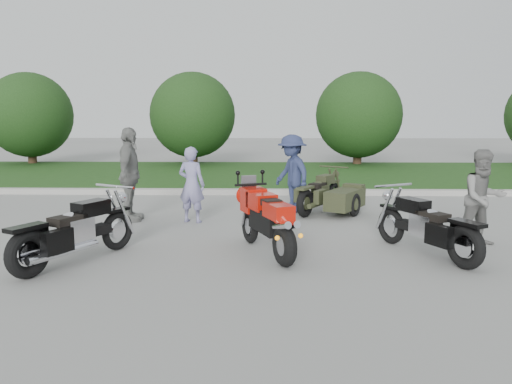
{
  "coord_description": "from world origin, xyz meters",
  "views": [
    {
      "loc": [
        0.2,
        -7.78,
        2.22
      ],
      "look_at": [
        -0.02,
        1.33,
        0.8
      ],
      "focal_mm": 35.0,
      "sensor_mm": 36.0,
      "label": 1
    }
  ],
  "objects_px": {
    "cruiser_sidecar": "(334,197)",
    "person_denim": "(292,174)",
    "sportbike_red": "(267,219)",
    "person_grey": "(483,198)",
    "person_back": "(130,175)",
    "person_stripe": "(192,185)",
    "cruiser_right": "(430,229)",
    "cruiser_left": "(72,234)"
  },
  "relations": [
    {
      "from": "sportbike_red",
      "to": "cruiser_sidecar",
      "type": "xyz_separation_m",
      "value": [
        1.5,
        3.32,
        -0.2
      ]
    },
    {
      "from": "cruiser_sidecar",
      "to": "person_grey",
      "type": "xyz_separation_m",
      "value": [
        2.17,
        -2.64,
        0.43
      ]
    },
    {
      "from": "cruiser_sidecar",
      "to": "person_denim",
      "type": "bearing_deg",
      "value": -163.16
    },
    {
      "from": "cruiser_sidecar",
      "to": "person_denim",
      "type": "height_order",
      "value": "person_denim"
    },
    {
      "from": "cruiser_sidecar",
      "to": "person_stripe",
      "type": "bearing_deg",
      "value": -132.31
    },
    {
      "from": "cruiser_right",
      "to": "person_grey",
      "type": "relative_size",
      "value": 1.27
    },
    {
      "from": "cruiser_sidecar",
      "to": "person_stripe",
      "type": "height_order",
      "value": "person_stripe"
    },
    {
      "from": "sportbike_red",
      "to": "person_back",
      "type": "xyz_separation_m",
      "value": [
        -2.87,
        2.52,
        0.4
      ]
    },
    {
      "from": "cruiser_right",
      "to": "person_denim",
      "type": "height_order",
      "value": "person_denim"
    },
    {
      "from": "cruiser_left",
      "to": "person_back",
      "type": "bearing_deg",
      "value": 117.23
    },
    {
      "from": "person_back",
      "to": "cruiser_right",
      "type": "bearing_deg",
      "value": -118.24
    },
    {
      "from": "person_stripe",
      "to": "cruiser_left",
      "type": "bearing_deg",
      "value": 84.01
    },
    {
      "from": "cruiser_sidecar",
      "to": "person_back",
      "type": "xyz_separation_m",
      "value": [
        -4.36,
        -0.8,
        0.59
      ]
    },
    {
      "from": "cruiser_right",
      "to": "person_back",
      "type": "distance_m",
      "value": 6.03
    },
    {
      "from": "cruiser_sidecar",
      "to": "person_back",
      "type": "relative_size",
      "value": 1.02
    },
    {
      "from": "cruiser_left",
      "to": "person_denim",
      "type": "bearing_deg",
      "value": 77.96
    },
    {
      "from": "person_grey",
      "to": "person_denim",
      "type": "relative_size",
      "value": 0.92
    },
    {
      "from": "sportbike_red",
      "to": "cruiser_sidecar",
      "type": "distance_m",
      "value": 3.65
    },
    {
      "from": "cruiser_left",
      "to": "cruiser_sidecar",
      "type": "height_order",
      "value": "cruiser_left"
    },
    {
      "from": "sportbike_red",
      "to": "cruiser_right",
      "type": "height_order",
      "value": "sportbike_red"
    },
    {
      "from": "cruiser_right",
      "to": "cruiser_left",
      "type": "bearing_deg",
      "value": 159.08
    },
    {
      "from": "person_stripe",
      "to": "person_denim",
      "type": "height_order",
      "value": "person_denim"
    },
    {
      "from": "cruiser_left",
      "to": "person_stripe",
      "type": "xyz_separation_m",
      "value": [
        1.33,
        3.0,
        0.33
      ]
    },
    {
      "from": "cruiser_right",
      "to": "cruiser_sidecar",
      "type": "xyz_separation_m",
      "value": [
        -1.06,
        3.38,
        -0.06
      ]
    },
    {
      "from": "cruiser_left",
      "to": "person_back",
      "type": "relative_size",
      "value": 1.09
    },
    {
      "from": "person_stripe",
      "to": "person_back",
      "type": "relative_size",
      "value": 0.8
    },
    {
      "from": "person_stripe",
      "to": "person_grey",
      "type": "xyz_separation_m",
      "value": [
        5.23,
        -1.72,
        0.03
      ]
    },
    {
      "from": "person_grey",
      "to": "person_back",
      "type": "xyz_separation_m",
      "value": [
        -6.54,
        1.83,
        0.16
      ]
    },
    {
      "from": "person_grey",
      "to": "person_back",
      "type": "distance_m",
      "value": 6.79
    },
    {
      "from": "cruiser_left",
      "to": "person_stripe",
      "type": "bearing_deg",
      "value": 93.72
    },
    {
      "from": "cruiser_right",
      "to": "person_denim",
      "type": "bearing_deg",
      "value": 92.3
    },
    {
      "from": "sportbike_red",
      "to": "cruiser_sidecar",
      "type": "relative_size",
      "value": 1.0
    },
    {
      "from": "cruiser_right",
      "to": "cruiser_sidecar",
      "type": "distance_m",
      "value": 3.54
    },
    {
      "from": "person_back",
      "to": "person_denim",
      "type": "bearing_deg",
      "value": -76.01
    },
    {
      "from": "cruiser_left",
      "to": "person_grey",
      "type": "relative_size",
      "value": 1.31
    },
    {
      "from": "sportbike_red",
      "to": "person_grey",
      "type": "xyz_separation_m",
      "value": [
        3.67,
        0.68,
        0.24
      ]
    },
    {
      "from": "person_back",
      "to": "cruiser_sidecar",
      "type": "bearing_deg",
      "value": -82.43
    },
    {
      "from": "cruiser_sidecar",
      "to": "person_grey",
      "type": "height_order",
      "value": "person_grey"
    },
    {
      "from": "sportbike_red",
      "to": "cruiser_sidecar",
      "type": "bearing_deg",
      "value": 43.53
    },
    {
      "from": "cruiser_left",
      "to": "cruiser_sidecar",
      "type": "distance_m",
      "value": 5.89
    },
    {
      "from": "sportbike_red",
      "to": "person_denim",
      "type": "bearing_deg",
      "value": 58.84
    },
    {
      "from": "person_grey",
      "to": "person_stripe",
      "type": "bearing_deg",
      "value": 153.55
    }
  ]
}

